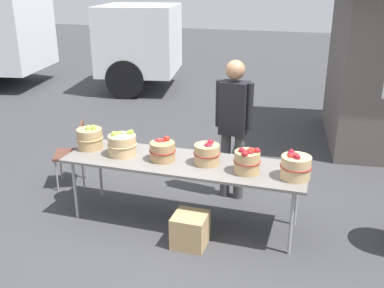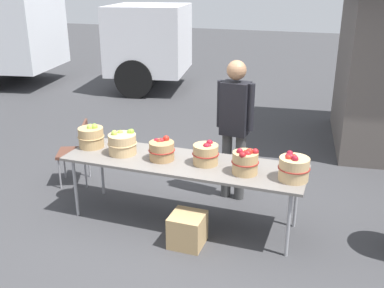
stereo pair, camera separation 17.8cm
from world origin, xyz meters
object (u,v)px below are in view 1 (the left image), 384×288
(produce_crate, at_px, (190,230))
(apple_basket_red_1, at_px, (207,154))
(apple_basket_red_0, at_px, (162,150))
(folding_chair, at_px, (75,149))
(box_truck, at_px, (0,27))
(apple_basket_red_3, at_px, (295,166))
(apple_basket_green_1, at_px, (122,144))
(market_table, at_px, (184,165))
(apple_basket_green_0, at_px, (90,138))
(vendor_adult, at_px, (234,120))
(apple_basket_red_2, at_px, (247,161))

(produce_crate, bearing_deg, apple_basket_red_1, 84.16)
(apple_basket_red_0, bearing_deg, produce_crate, -42.50)
(folding_chair, bearing_deg, box_truck, -158.25)
(apple_basket_red_1, distance_m, box_truck, 8.66)
(box_truck, relative_size, produce_crate, 22.86)
(folding_chair, bearing_deg, apple_basket_red_3, 54.46)
(apple_basket_red_0, bearing_deg, apple_basket_green_1, 178.73)
(market_table, bearing_deg, apple_basket_green_0, 177.16)
(apple_basket_green_1, distance_m, box_truck, 7.91)
(apple_basket_red_0, relative_size, folding_chair, 0.35)
(vendor_adult, xyz_separation_m, folding_chair, (-2.08, -0.28, -0.53))
(apple_basket_green_1, bearing_deg, apple_basket_red_1, 1.71)
(apple_basket_red_0, xyz_separation_m, folding_chair, (-1.46, 0.52, -0.35))
(vendor_adult, distance_m, box_truck, 8.32)
(vendor_adult, bearing_deg, apple_basket_red_3, 139.09)
(box_truck, bearing_deg, vendor_adult, -43.36)
(apple_basket_green_0, relative_size, folding_chair, 0.37)
(apple_basket_green_1, height_order, box_truck, box_truck)
(apple_basket_green_0, relative_size, vendor_adult, 0.18)
(market_table, bearing_deg, vendor_adult, 63.87)
(apple_basket_red_2, xyz_separation_m, produce_crate, (-0.51, -0.36, -0.71))
(apple_basket_green_0, bearing_deg, folding_chair, 139.18)
(apple_basket_red_0, distance_m, box_truck, 8.30)
(apple_basket_red_1, bearing_deg, apple_basket_red_0, -175.36)
(apple_basket_red_0, height_order, produce_crate, apple_basket_red_0)
(apple_basket_red_1, xyz_separation_m, apple_basket_red_2, (0.46, -0.10, 0.01))
(apple_basket_red_2, bearing_deg, box_truck, 144.22)
(apple_basket_red_2, relative_size, produce_crate, 0.82)
(apple_basket_green_1, bearing_deg, apple_basket_red_2, -2.75)
(apple_basket_green_0, xyz_separation_m, apple_basket_red_2, (1.91, -0.14, 0.00))
(apple_basket_red_0, height_order, apple_basket_red_3, apple_basket_red_3)
(vendor_adult, bearing_deg, folding_chair, 12.41)
(apple_basket_green_1, bearing_deg, market_table, 0.79)
(box_truck, distance_m, produce_crate, 8.99)
(apple_basket_red_0, relative_size, vendor_adult, 0.17)
(market_table, relative_size, vendor_adult, 1.53)
(apple_basket_red_2, height_order, produce_crate, apple_basket_red_2)
(apple_basket_green_0, xyz_separation_m, folding_chair, (-0.51, 0.44, -0.37))
(apple_basket_red_3, height_order, vendor_adult, vendor_adult)
(vendor_adult, bearing_deg, apple_basket_red_1, 85.53)
(folding_chair, distance_m, produce_crate, 2.16)
(apple_basket_green_1, bearing_deg, folding_chair, 152.15)
(apple_basket_red_0, relative_size, produce_crate, 0.86)
(apple_basket_green_1, height_order, vendor_adult, vendor_adult)
(apple_basket_green_0, height_order, apple_basket_green_1, apple_basket_green_0)
(apple_basket_red_2, xyz_separation_m, apple_basket_red_3, (0.49, 0.01, -0.00))
(apple_basket_red_1, relative_size, vendor_adult, 0.17)
(apple_basket_green_1, distance_m, apple_basket_red_2, 1.46)
(apple_basket_red_1, xyz_separation_m, vendor_adult, (0.12, 0.76, 0.17))
(box_truck, bearing_deg, folding_chair, -54.76)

